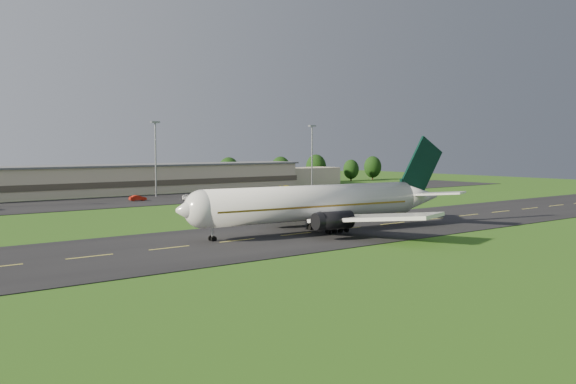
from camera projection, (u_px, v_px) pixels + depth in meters
ground at (348, 229)px, 106.76m from camera, size 360.00×360.00×0.00m
taxiway at (348, 229)px, 106.76m from camera, size 220.00×30.00×0.10m
apron at (153, 200)px, 163.23m from camera, size 260.00×30.00×0.10m
airliner at (317, 203)px, 102.14m from camera, size 51.23×41.94×15.57m
terminal at (135, 180)px, 185.85m from camera, size 145.00×16.00×8.40m
light_mast_centre at (155, 150)px, 171.66m from camera, size 2.40×1.20×20.35m
light_mast_east at (312, 149)px, 205.54m from camera, size 2.40×1.20×20.35m
tree_line at (220, 172)px, 214.55m from camera, size 196.69×10.04×10.48m
service_vehicle_b at (138, 198)px, 159.53m from camera, size 4.40×1.97×1.40m
service_vehicle_c at (186, 197)px, 163.09m from camera, size 3.80×4.81×1.21m
service_vehicle_d at (288, 188)px, 196.11m from camera, size 5.53×4.40×1.50m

